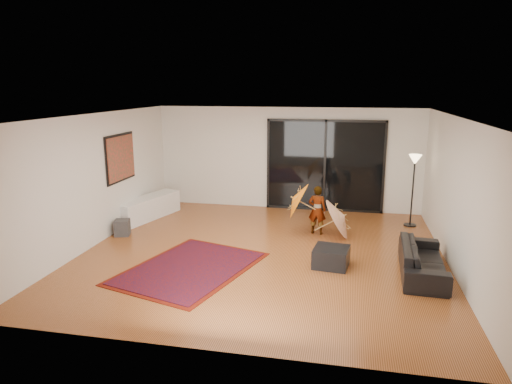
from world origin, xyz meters
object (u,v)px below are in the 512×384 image
(ottoman, at_px, (331,257))
(media_console, at_px, (148,208))
(child, at_px, (317,210))
(sofa, at_px, (423,260))

(ottoman, bearing_deg, media_console, 154.18)
(ottoman, distance_m, child, 1.93)
(media_console, bearing_deg, child, 10.64)
(media_console, height_order, child, child)
(ottoman, bearing_deg, sofa, -2.32)
(media_console, relative_size, child, 1.79)
(media_console, height_order, sofa, same)
(sofa, bearing_deg, ottoman, 90.83)
(media_console, xyz_separation_m, sofa, (6.20, -2.30, 0.00))
(media_console, distance_m, sofa, 6.61)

